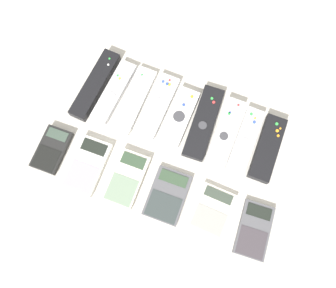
{
  "coord_description": "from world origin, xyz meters",
  "views": [
    {
      "loc": [
        0.08,
        -0.18,
        0.83
      ],
      "look_at": [
        0.0,
        0.03,
        0.01
      ],
      "focal_mm": 35.0,
      "sensor_mm": 36.0,
      "label": 1
    }
  ],
  "objects_px": {
    "remote_6": "(225,132)",
    "remote_8": "(267,148)",
    "remote_3": "(157,105)",
    "calculator_2": "(127,178)",
    "remote_5": "(204,122)",
    "calculator_1": "(87,165)",
    "remote_2": "(134,100)",
    "remote_0": "(95,85)",
    "calculator_0": "(52,149)",
    "calculator_5": "(254,230)",
    "calculator_4": "(213,210)",
    "remote_7": "(245,141)",
    "remote_1": "(114,92)",
    "calculator_3": "(168,195)",
    "remote_4": "(179,117)"
  },
  "relations": [
    {
      "from": "calculator_0",
      "to": "remote_3",
      "type": "bearing_deg",
      "value": 44.35
    },
    {
      "from": "calculator_4",
      "to": "remote_8",
      "type": "bearing_deg",
      "value": 70.3
    },
    {
      "from": "remote_3",
      "to": "calculator_4",
      "type": "bearing_deg",
      "value": -40.22
    },
    {
      "from": "remote_5",
      "to": "calculator_1",
      "type": "bearing_deg",
      "value": -140.05
    },
    {
      "from": "remote_7",
      "to": "calculator_4",
      "type": "xyz_separation_m",
      "value": [
        -0.02,
        -0.2,
        -0.0
      ]
    },
    {
      "from": "calculator_1",
      "to": "calculator_5",
      "type": "xyz_separation_m",
      "value": [
        0.45,
        0.0,
        -0.0
      ]
    },
    {
      "from": "remote_7",
      "to": "calculator_3",
      "type": "xyz_separation_m",
      "value": [
        -0.14,
        -0.2,
        -0.0
      ]
    },
    {
      "from": "remote_6",
      "to": "remote_8",
      "type": "distance_m",
      "value": 0.12
    },
    {
      "from": "remote_0",
      "to": "calculator_0",
      "type": "xyz_separation_m",
      "value": [
        -0.03,
        -0.21,
        -0.0
      ]
    },
    {
      "from": "calculator_1",
      "to": "remote_5",
      "type": "bearing_deg",
      "value": 41.13
    },
    {
      "from": "remote_5",
      "to": "calculator_2",
      "type": "bearing_deg",
      "value": -124.11
    },
    {
      "from": "remote_3",
      "to": "remote_4",
      "type": "bearing_deg",
      "value": -6.19
    },
    {
      "from": "remote_2",
      "to": "calculator_5",
      "type": "distance_m",
      "value": 0.45
    },
    {
      "from": "remote_1",
      "to": "calculator_5",
      "type": "distance_m",
      "value": 0.51
    },
    {
      "from": "calculator_0",
      "to": "calculator_5",
      "type": "distance_m",
      "value": 0.55
    },
    {
      "from": "calculator_0",
      "to": "remote_7",
      "type": "bearing_deg",
      "value": 22.59
    },
    {
      "from": "calculator_3",
      "to": "calculator_4",
      "type": "height_order",
      "value": "same"
    },
    {
      "from": "remote_4",
      "to": "remote_2",
      "type": "bearing_deg",
      "value": -178.93
    },
    {
      "from": "calculator_4",
      "to": "remote_1",
      "type": "bearing_deg",
      "value": 152.51
    },
    {
      "from": "remote_8",
      "to": "calculator_0",
      "type": "relative_size",
      "value": 1.48
    },
    {
      "from": "remote_3",
      "to": "remote_5",
      "type": "height_order",
      "value": "same"
    },
    {
      "from": "calculator_0",
      "to": "calculator_3",
      "type": "bearing_deg",
      "value": -1.44
    },
    {
      "from": "calculator_2",
      "to": "calculator_3",
      "type": "relative_size",
      "value": 1.05
    },
    {
      "from": "remote_3",
      "to": "calculator_2",
      "type": "height_order",
      "value": "remote_3"
    },
    {
      "from": "remote_6",
      "to": "calculator_3",
      "type": "bearing_deg",
      "value": -110.58
    },
    {
      "from": "remote_7",
      "to": "calculator_5",
      "type": "xyz_separation_m",
      "value": [
        0.09,
        -0.21,
        -0.0
      ]
    },
    {
      "from": "remote_2",
      "to": "remote_4",
      "type": "xyz_separation_m",
      "value": [
        0.13,
        -0.0,
        0.0
      ]
    },
    {
      "from": "remote_1",
      "to": "calculator_2",
      "type": "xyz_separation_m",
      "value": [
        0.13,
        -0.21,
        -0.0
      ]
    },
    {
      "from": "calculator_5",
      "to": "calculator_0",
      "type": "bearing_deg",
      "value": 176.18
    },
    {
      "from": "remote_4",
      "to": "calculator_1",
      "type": "xyz_separation_m",
      "value": [
        -0.17,
        -0.21,
        -0.0
      ]
    },
    {
      "from": "remote_0",
      "to": "remote_6",
      "type": "height_order",
      "value": "remote_0"
    },
    {
      "from": "remote_2",
      "to": "remote_3",
      "type": "xyz_separation_m",
      "value": [
        0.07,
        0.01,
        0.0
      ]
    },
    {
      "from": "remote_1",
      "to": "remote_7",
      "type": "distance_m",
      "value": 0.38
    },
    {
      "from": "remote_8",
      "to": "remote_6",
      "type": "bearing_deg",
      "value": 179.53
    },
    {
      "from": "calculator_1",
      "to": "calculator_2",
      "type": "height_order",
      "value": "same"
    },
    {
      "from": "calculator_2",
      "to": "remote_5",
      "type": "bearing_deg",
      "value": 57.37
    },
    {
      "from": "calculator_2",
      "to": "calculator_4",
      "type": "distance_m",
      "value": 0.23
    },
    {
      "from": "remote_0",
      "to": "remote_8",
      "type": "bearing_deg",
      "value": 3.33
    },
    {
      "from": "remote_8",
      "to": "calculator_3",
      "type": "relative_size",
      "value": 1.34
    },
    {
      "from": "calculator_0",
      "to": "calculator_4",
      "type": "relative_size",
      "value": 1.02
    },
    {
      "from": "remote_2",
      "to": "remote_0",
      "type": "bearing_deg",
      "value": 179.91
    },
    {
      "from": "remote_2",
      "to": "calculator_0",
      "type": "height_order",
      "value": "same"
    },
    {
      "from": "remote_0",
      "to": "calculator_0",
      "type": "distance_m",
      "value": 0.21
    },
    {
      "from": "remote_0",
      "to": "calculator_1",
      "type": "relative_size",
      "value": 1.47
    },
    {
      "from": "remote_2",
      "to": "calculator_4",
      "type": "height_order",
      "value": "remote_2"
    },
    {
      "from": "calculator_4",
      "to": "calculator_5",
      "type": "xyz_separation_m",
      "value": [
        0.11,
        -0.01,
        0.0
      ]
    },
    {
      "from": "remote_1",
      "to": "remote_6",
      "type": "xyz_separation_m",
      "value": [
        0.32,
        -0.0,
        0.0
      ]
    },
    {
      "from": "calculator_0",
      "to": "calculator_4",
      "type": "xyz_separation_m",
      "value": [
        0.44,
        0.01,
        -0.0
      ]
    },
    {
      "from": "remote_5",
      "to": "calculator_0",
      "type": "distance_m",
      "value": 0.4
    },
    {
      "from": "calculator_2",
      "to": "calculator_3",
      "type": "distance_m",
      "value": 0.11
    }
  ]
}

